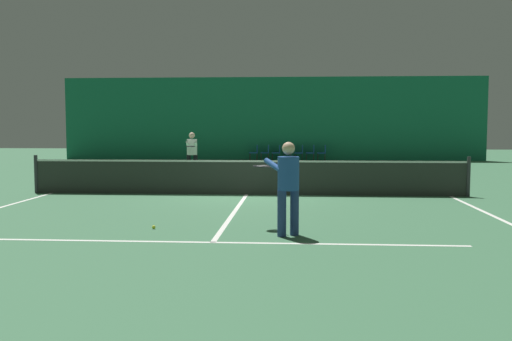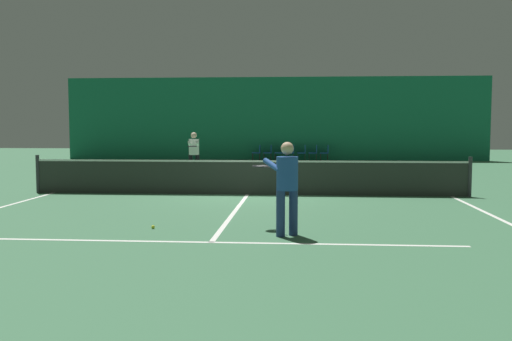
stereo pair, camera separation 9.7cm
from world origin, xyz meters
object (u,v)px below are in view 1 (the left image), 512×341
at_px(player_near, 287,181).
at_px(courtside_chair_0, 255,151).
at_px(courtside_chair_6, 323,152).
at_px(courtside_chair_2, 277,152).
at_px(courtside_chair_3, 289,152).
at_px(tennis_net, 247,176).
at_px(courtside_chair_5, 311,152).
at_px(courtside_chair_1, 266,152).
at_px(player_far, 192,151).
at_px(tennis_ball, 154,227).
at_px(courtside_chair_4, 300,152).

xyz_separation_m(player_near, courtside_chair_0, (-2.05, 20.86, -0.46)).
relative_size(player_near, courtside_chair_6, 1.93).
relative_size(courtside_chair_2, courtside_chair_3, 1.00).
height_order(tennis_net, courtside_chair_5, tennis_net).
bearing_deg(player_near, courtside_chair_1, -27.31).
distance_m(player_far, courtside_chair_6, 11.06).
xyz_separation_m(tennis_net, courtside_chair_3, (0.97, 15.14, -0.03)).
height_order(player_near, courtside_chair_6, player_near).
bearing_deg(courtside_chair_2, tennis_net, -1.37).
relative_size(player_near, tennis_ball, 24.61).
xyz_separation_m(courtside_chair_3, courtside_chair_4, (0.61, 0.00, 0.00)).
relative_size(courtside_chair_1, courtside_chair_3, 1.00).
distance_m(courtside_chair_3, courtside_chair_5, 1.22).
xyz_separation_m(courtside_chair_0, courtside_chair_6, (3.65, 0.00, 0.00)).
distance_m(courtside_chair_0, courtside_chair_3, 1.83).
xyz_separation_m(courtside_chair_1, courtside_chair_5, (2.43, 0.00, 0.00)).
bearing_deg(courtside_chair_1, tennis_net, 0.94).
bearing_deg(tennis_net, courtside_chair_4, 84.05).
xyz_separation_m(player_far, courtside_chair_0, (1.65, 9.69, -0.47)).
bearing_deg(courtside_chair_6, courtside_chair_1, -90.00).
bearing_deg(courtside_chair_3, player_near, 0.62).
xyz_separation_m(tennis_net, courtside_chair_0, (-0.86, 15.14, -0.03)).
distance_m(courtside_chair_1, courtside_chair_2, 0.61).
distance_m(tennis_net, courtside_chair_0, 15.17).
height_order(tennis_net, tennis_ball, tennis_net).
bearing_deg(player_far, tennis_ball, -1.05).
distance_m(player_far, tennis_ball, 10.83).
relative_size(courtside_chair_2, courtside_chair_5, 1.00).
distance_m(courtside_chair_0, courtside_chair_5, 3.04).
bearing_deg(courtside_chair_4, player_far, -22.86).
bearing_deg(courtside_chair_6, courtside_chair_2, -90.00).
xyz_separation_m(tennis_net, courtside_chair_4, (1.58, 15.14, -0.03)).
relative_size(tennis_net, courtside_chair_0, 14.29).
bearing_deg(player_far, courtside_chair_2, 155.83).
distance_m(courtside_chair_0, tennis_ball, 20.42).
xyz_separation_m(courtside_chair_0, tennis_ball, (-0.41, -20.41, -0.45)).
height_order(courtside_chair_1, courtside_chair_6, same).
bearing_deg(courtside_chair_4, courtside_chair_6, 90.00).
distance_m(player_near, courtside_chair_0, 20.97).
bearing_deg(courtside_chair_0, courtside_chair_2, 90.00).
distance_m(tennis_net, courtside_chair_1, 15.15).
relative_size(courtside_chair_1, courtside_chair_6, 1.00).
distance_m(courtside_chair_6, tennis_ball, 20.81).
relative_size(player_near, courtside_chair_5, 1.93).
relative_size(courtside_chair_0, courtside_chair_2, 1.00).
bearing_deg(courtside_chair_2, courtside_chair_5, 90.00).
height_order(courtside_chair_0, courtside_chair_4, same).
height_order(player_far, courtside_chair_0, player_far).
distance_m(courtside_chair_2, courtside_chair_3, 0.61).
height_order(courtside_chair_2, courtside_chair_4, same).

